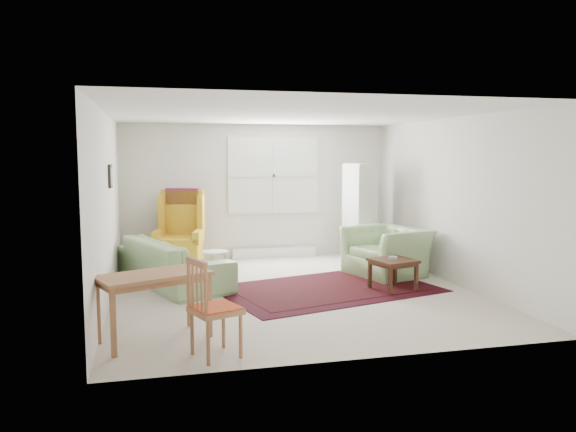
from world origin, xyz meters
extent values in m
cube|color=beige|center=(0.00, 0.00, 0.00)|extent=(5.00, 5.50, 0.01)
cube|color=white|center=(0.00, 0.00, 2.50)|extent=(5.00, 5.50, 0.01)
cube|color=silver|center=(0.00, 2.75, 1.25)|extent=(5.00, 0.04, 2.50)
cube|color=silver|center=(0.00, -2.75, 1.25)|extent=(5.00, 0.04, 2.50)
cube|color=silver|center=(-2.50, 0.00, 1.25)|extent=(0.04, 5.50, 2.50)
cube|color=silver|center=(2.50, 0.00, 1.25)|extent=(0.04, 5.50, 2.50)
cube|color=white|center=(0.30, 2.73, 1.55)|extent=(1.72, 0.06, 1.42)
cube|color=white|center=(0.30, 2.73, 1.55)|extent=(1.60, 0.02, 1.30)
cube|color=silver|center=(0.30, 2.67, 0.09)|extent=(1.60, 0.12, 0.18)
cube|color=black|center=(-2.48, 0.50, 1.65)|extent=(0.03, 0.42, 0.32)
cube|color=tan|center=(-2.46, 0.50, 1.65)|extent=(0.01, 0.34, 0.24)
imported|color=#86A971|center=(-1.65, 0.87, 0.47)|extent=(1.71, 2.50, 0.94)
imported|color=#86A971|center=(1.74, 0.70, 0.46)|extent=(1.36, 1.45, 0.92)
camera|label=1|loc=(-1.91, -7.63, 1.95)|focal=35.00mm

